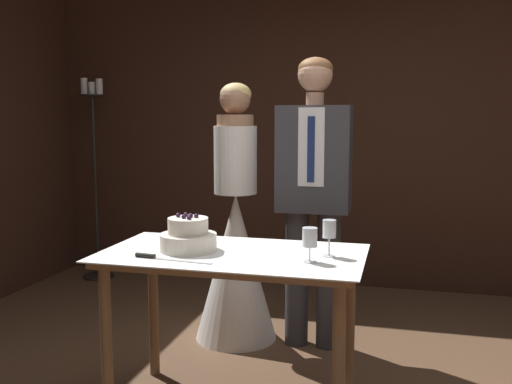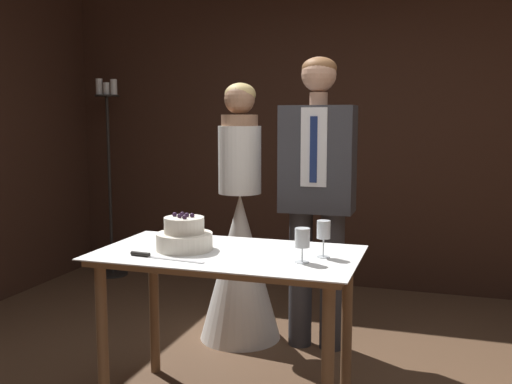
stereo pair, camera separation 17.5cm
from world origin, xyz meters
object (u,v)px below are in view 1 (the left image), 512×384
(tiered_cake, at_px, (188,237))
(cake_knife, at_px, (158,257))
(groom, at_px, (314,185))
(cake_table, at_px, (233,274))
(wine_glass_middle, at_px, (310,239))
(candle_stand, at_px, (95,177))
(bride, at_px, (236,247))
(wine_glass_near, at_px, (329,231))

(tiered_cake, height_order, cake_knife, tiered_cake)
(cake_knife, height_order, groom, groom)
(cake_table, relative_size, tiered_cake, 4.56)
(wine_glass_middle, xyz_separation_m, candle_stand, (-2.31, 2.10, 0.02))
(bride, bearing_deg, groom, -0.05)
(cake_knife, xyz_separation_m, bride, (0.04, 1.13, -0.20))
(wine_glass_near, xyz_separation_m, bride, (-0.73, 0.88, -0.32))
(cake_knife, relative_size, candle_stand, 0.22)
(wine_glass_near, bearing_deg, candle_stand, 140.44)
(cake_knife, distance_m, wine_glass_middle, 0.71)
(cake_knife, height_order, bride, bride)
(wine_glass_middle, distance_m, bride, 1.24)
(cake_table, height_order, tiered_cake, tiered_cake)
(groom, distance_m, candle_stand, 2.43)
(wine_glass_near, height_order, groom, groom)
(groom, bearing_deg, candle_stand, 153.40)
(wine_glass_near, distance_m, bride, 1.19)
(groom, bearing_deg, bride, 179.95)
(cake_table, height_order, groom, groom)
(cake_table, height_order, cake_knife, cake_knife)
(groom, bearing_deg, tiered_cake, -117.17)
(wine_glass_near, relative_size, bride, 0.10)
(cake_table, height_order, candle_stand, candle_stand)
(tiered_cake, xyz_separation_m, wine_glass_middle, (0.62, -0.07, 0.04))
(cake_table, relative_size, candle_stand, 0.71)
(cake_knife, xyz_separation_m, candle_stand, (-1.62, 2.22, 0.12))
(tiered_cake, relative_size, wine_glass_near, 1.60)
(wine_glass_near, xyz_separation_m, wine_glass_middle, (-0.07, -0.13, -0.02))
(cake_table, xyz_separation_m, wine_glass_near, (0.47, 0.04, 0.23))
(tiered_cake, xyz_separation_m, wine_glass_near, (0.69, 0.06, 0.05))
(groom, bearing_deg, wine_glass_middle, -82.17)
(cake_table, height_order, bride, bride)
(bride, xyz_separation_m, candle_stand, (-1.66, 1.09, 0.32))
(tiered_cake, relative_size, cake_knife, 0.72)
(wine_glass_middle, relative_size, bride, 0.09)
(wine_glass_near, height_order, bride, bride)
(wine_glass_middle, height_order, bride, bride)
(cake_knife, height_order, wine_glass_middle, wine_glass_middle)
(cake_table, bearing_deg, candle_stand, 133.65)
(wine_glass_near, height_order, candle_stand, candle_stand)
(wine_glass_near, bearing_deg, tiered_cake, -175.36)
(tiered_cake, xyz_separation_m, candle_stand, (-1.69, 2.03, 0.05))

